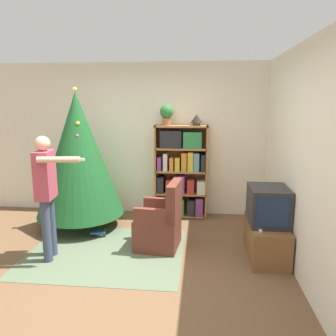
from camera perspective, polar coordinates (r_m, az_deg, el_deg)
ground_plane at (r=4.03m, az=-7.95°, el=-17.48°), size 14.00×14.00×0.00m
wall_back at (r=5.74m, az=-3.11°, el=4.97°), size 8.00×0.10×2.60m
wall_right at (r=3.67m, az=23.82°, el=0.35°), size 0.10×8.00×2.60m
area_rug at (r=4.53m, az=-10.68°, el=-14.12°), size 2.01×1.68×0.01m
bookshelf at (r=5.53m, az=2.32°, el=-0.76°), size 0.88×0.31×1.57m
tv_stand at (r=4.43m, az=16.70°, el=-11.89°), size 0.45×0.88×0.45m
television at (r=4.27m, az=17.06°, el=-6.25°), size 0.47×0.56×0.46m
game_remote at (r=4.07m, az=15.71°, el=-10.30°), size 0.04×0.12×0.02m
christmas_tree at (r=5.17m, az=-15.35°, el=2.23°), size 1.33×1.33×2.16m
armchair at (r=4.47m, az=-1.28°, el=-9.82°), size 0.62×0.62×0.92m
standing_person at (r=4.25m, az=-20.38°, el=-3.30°), size 0.66×0.47×1.55m
potted_plant at (r=5.44m, az=-0.26°, el=9.46°), size 0.22×0.22×0.33m
table_lamp at (r=5.42m, az=5.00°, el=8.47°), size 0.20×0.20×0.18m
book_pile_near_tree at (r=5.03m, az=-12.05°, el=-11.03°), size 0.25×0.20×0.08m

